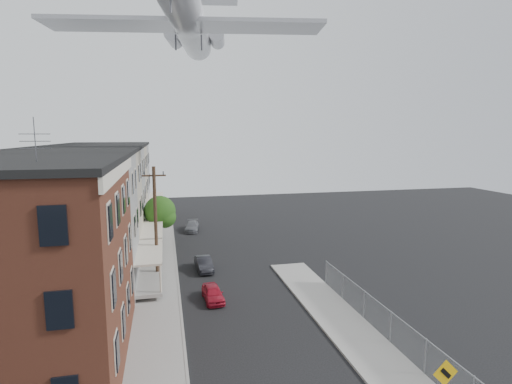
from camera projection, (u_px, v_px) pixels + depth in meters
sidewalk_left at (160, 256)px, 37.49m from camera, size 3.00×62.00×0.12m
sidewalk_right at (356, 337)px, 22.57m from camera, size 3.00×26.00×0.12m
curb_left at (175, 255)px, 37.81m from camera, size 0.15×62.00×0.14m
curb_right at (333, 340)px, 22.24m from camera, size 0.15×26.00×0.14m
corner_building at (12, 268)px, 18.92m from camera, size 10.31×12.30×12.15m
row_house_a at (62, 225)px, 28.09m from camera, size 11.98×7.00×10.30m
row_house_b at (82, 207)px, 34.84m from camera, size 11.98×7.00×10.30m
row_house_c at (95, 195)px, 41.59m from camera, size 11.98×7.00×10.30m
row_house_d at (105, 187)px, 48.34m from camera, size 11.98×7.00×10.30m
row_house_e at (112, 180)px, 55.09m from camera, size 11.98×7.00×10.30m
chainlink_fence at (391, 327)px, 21.80m from camera, size 0.06×18.06×1.90m
warning_sign at (445, 381)px, 15.55m from camera, size 1.10×0.11×2.80m
utility_pole at (156, 222)px, 31.01m from camera, size 1.80×0.26×9.00m
street_tree at (161, 213)px, 40.83m from camera, size 3.22×3.20×5.20m
car_near at (213, 293)px, 27.59m from camera, size 1.48×3.23×1.07m
car_mid at (204, 264)px, 33.73m from camera, size 1.42×3.53×1.14m
car_far at (192, 226)px, 47.55m from camera, size 2.04×3.98×1.11m
airplane at (188, 20)px, 35.68m from camera, size 23.75×27.13×7.80m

